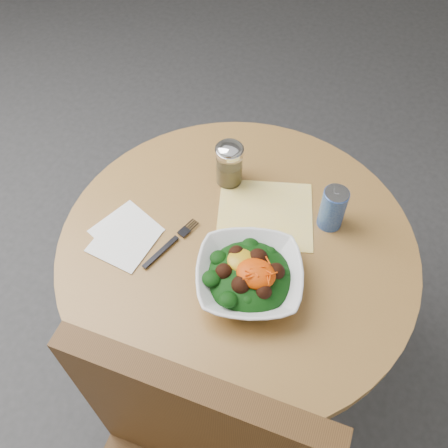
{
  "coord_description": "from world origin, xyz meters",
  "views": [
    {
      "loc": [
        0.24,
        -0.66,
        1.78
      ],
      "look_at": [
        -0.04,
        0.01,
        0.81
      ],
      "focal_mm": 40.0,
      "sensor_mm": 36.0,
      "label": 1
    }
  ],
  "objects": [
    {
      "name": "fork",
      "position": [
        -0.15,
        -0.06,
        0.76
      ],
      "size": [
        0.07,
        0.18,
        0.0
      ],
      "color": "black",
      "rests_on": "table"
    },
    {
      "name": "salad_bowl",
      "position": [
        0.07,
        -0.09,
        0.78
      ],
      "size": [
        0.32,
        0.32,
        0.09
      ],
      "color": "white",
      "rests_on": "table"
    },
    {
      "name": "cloth_napkin",
      "position": [
        0.03,
        0.12,
        0.75
      ],
      "size": [
        0.3,
        0.29,
        0.0
      ],
      "primitive_type": "cube",
      "rotation": [
        0.0,
        0.0,
        0.31
      ],
      "color": "yellow",
      "rests_on": "table"
    },
    {
      "name": "paper_napkins",
      "position": [
        -0.27,
        -0.09,
        0.75
      ],
      "size": [
        0.18,
        0.2,
        0.0
      ],
      "color": "white",
      "rests_on": "table"
    },
    {
      "name": "spice_shaker",
      "position": [
        -0.1,
        0.19,
        0.82
      ],
      "size": [
        0.07,
        0.07,
        0.13
      ],
      "color": "silver",
      "rests_on": "table"
    },
    {
      "name": "ground",
      "position": [
        0.0,
        0.0,
        0.0
      ],
      "size": [
        6.0,
        6.0,
        0.0
      ],
      "primitive_type": "plane",
      "color": "#302F32",
      "rests_on": "ground"
    },
    {
      "name": "table",
      "position": [
        0.0,
        0.0,
        0.55
      ],
      "size": [
        0.9,
        0.9,
        0.75
      ],
      "color": "black",
      "rests_on": "ground"
    },
    {
      "name": "beverage_can",
      "position": [
        0.19,
        0.15,
        0.81
      ],
      "size": [
        0.06,
        0.06,
        0.12
      ],
      "color": "navy",
      "rests_on": "table"
    }
  ]
}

